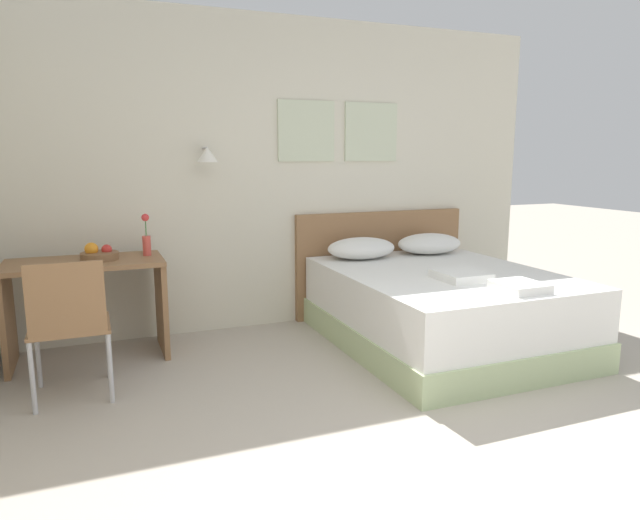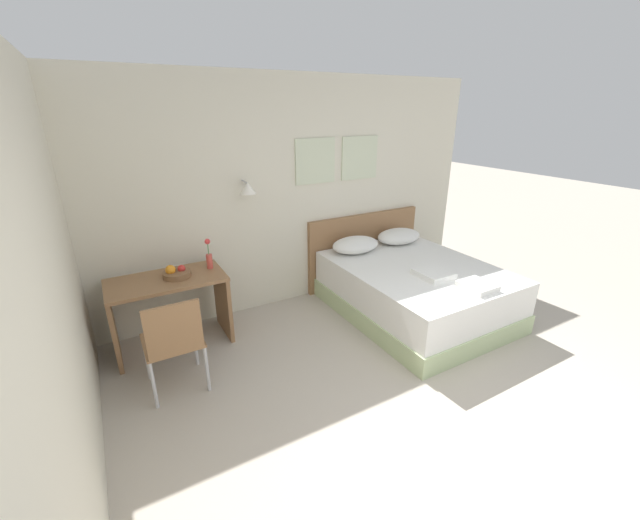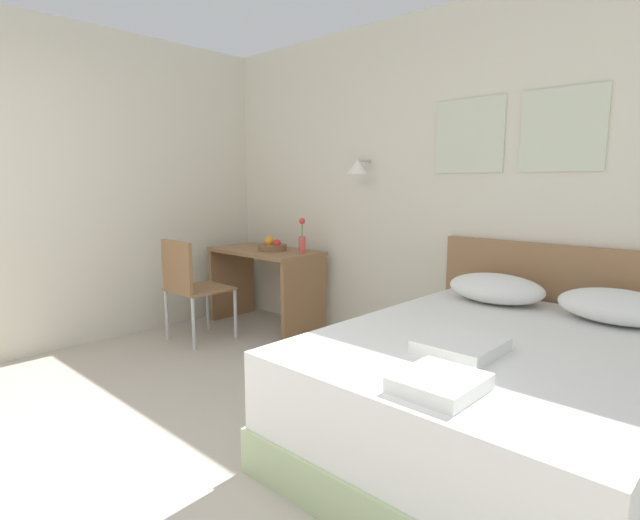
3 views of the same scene
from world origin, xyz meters
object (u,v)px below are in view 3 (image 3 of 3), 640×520
object	(u,v)px
desk_chair	(189,282)
bed	(495,397)
fruit_bowl	(272,246)
headboard	(565,320)
pillow_left	(496,288)
flower_vase	(302,239)
pillow_right	(617,306)
folded_towel_mid_bed	(439,383)
desk	(266,273)
folded_towel_near_foot	(461,346)

from	to	relation	value
desk_chair	bed	bearing A→B (deg)	1.49
bed	fruit_bowl	distance (m)	2.64
headboard	pillow_left	distance (m)	0.50
flower_vase	pillow_right	bearing A→B (deg)	-0.36
pillow_left	folded_towel_mid_bed	distance (m)	1.56
pillow_right	desk	bearing A→B (deg)	-179.25
bed	pillow_left	xyz separation A→B (m)	(-0.35, 0.74, 0.39)
pillow_right	desk_chair	xyz separation A→B (m)	(-3.05, -0.81, -0.16)
pillow_left	flower_vase	bearing A→B (deg)	179.51
fruit_bowl	flower_vase	distance (m)	0.36
pillow_right	fruit_bowl	world-z (taller)	fruit_bowl
desk	flower_vase	xyz separation A→B (m)	(0.45, 0.05, 0.36)
desk	flower_vase	world-z (taller)	flower_vase
folded_towel_near_foot	desk_chair	xyz separation A→B (m)	(-2.65, 0.23, -0.10)
folded_towel_mid_bed	desk_chair	xyz separation A→B (m)	(-2.80, 0.68, -0.10)
pillow_left	folded_towel_near_foot	world-z (taller)	pillow_left
pillow_left	flower_vase	size ratio (longest dim) A/B	1.94
pillow_left	folded_towel_near_foot	distance (m)	1.08
pillow_left	desk	size ratio (longest dim) A/B	0.56
headboard	desk	world-z (taller)	headboard
bed	folded_towel_near_foot	size ratio (longest dim) A/B	5.63
flower_vase	folded_towel_mid_bed	bearing A→B (deg)	-33.74
pillow_left	pillow_right	bearing A→B (deg)	0.00
folded_towel_mid_bed	desk	world-z (taller)	desk
pillow_right	flower_vase	xyz separation A→B (m)	(-2.50, 0.02, 0.18)
desk_chair	folded_towel_near_foot	bearing A→B (deg)	-4.98
headboard	folded_towel_near_foot	world-z (taller)	headboard
desk	fruit_bowl	distance (m)	0.29
bed	fruit_bowl	xyz separation A→B (m)	(-2.50, 0.70, 0.49)
pillow_left	bed	bearing A→B (deg)	-64.78
folded_towel_mid_bed	pillow_right	bearing A→B (deg)	80.64
pillow_left	fruit_bowl	xyz separation A→B (m)	(-2.15, -0.04, 0.09)
folded_towel_mid_bed	fruit_bowl	world-z (taller)	fruit_bowl
pillow_left	pillow_right	xyz separation A→B (m)	(0.70, 0.00, 0.00)
folded_towel_near_foot	fruit_bowl	size ratio (longest dim) A/B	1.33
bed	desk_chair	world-z (taller)	desk_chair
desk	flower_vase	size ratio (longest dim) A/B	3.44
desk	fruit_bowl	bearing A→B (deg)	-1.12
folded_towel_mid_bed	desk_chair	bearing A→B (deg)	166.33
folded_towel_near_foot	pillow_left	bearing A→B (deg)	106.15
pillow_left	desk	bearing A→B (deg)	-179.02
fruit_bowl	desk	bearing A→B (deg)	178.88
folded_towel_near_foot	fruit_bowl	bearing A→B (deg)	157.79
desk	desk_chair	world-z (taller)	desk_chair
folded_towel_near_foot	desk	xyz separation A→B (m)	(-2.55, 1.00, -0.12)
pillow_left	fruit_bowl	world-z (taller)	fruit_bowl
bed	headboard	size ratio (longest dim) A/B	1.18
pillow_right	folded_towel_mid_bed	bearing A→B (deg)	-99.36
fruit_bowl	pillow_right	bearing A→B (deg)	0.81
desk	flower_vase	distance (m)	0.57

